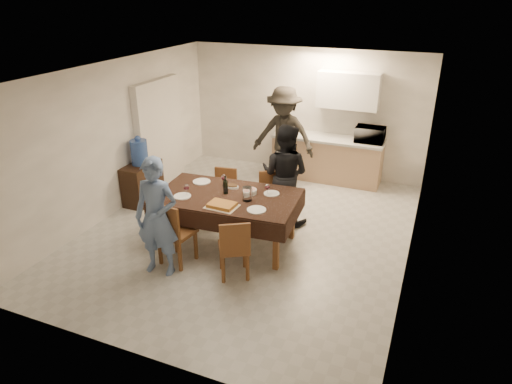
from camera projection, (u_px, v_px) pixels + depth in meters
floor at (249, 231)px, 7.53m from camera, size 5.00×6.00×0.02m
ceiling at (248, 71)px, 6.46m from camera, size 5.00×6.00×0.02m
wall_back at (305, 112)px, 9.52m from camera, size 5.00×0.02×2.60m
wall_front at (128, 254)px, 4.47m from camera, size 5.00×0.02×2.60m
wall_left at (116, 138)px, 7.86m from camera, size 0.02×6.00×2.60m
wall_right at (419, 182)px, 6.13m from camera, size 0.02×6.00×2.60m
stub_partition at (160, 134)px, 8.95m from camera, size 0.15×1.40×2.10m
kitchen_base_cabinet at (327, 160)px, 9.40m from camera, size 2.20×0.60×0.86m
kitchen_worktop at (328, 138)px, 9.21m from camera, size 2.24×0.64×0.05m
upper_cabinet at (348, 90)px, 8.83m from camera, size 1.20×0.34×0.70m
dining_table at (227, 198)px, 6.87m from camera, size 2.20×1.39×0.83m
chair_near_left at (173, 228)px, 6.39m from camera, size 0.51×0.51×0.54m
chair_near_right at (231, 243)px, 6.11m from camera, size 0.56×0.59×0.49m
chair_far_left at (221, 192)px, 7.70m from camera, size 0.44×0.44×0.47m
chair_far_right at (271, 198)px, 7.36m from camera, size 0.56×0.58×0.51m
console at (143, 183)px, 8.43m from camera, size 0.40×0.80×0.74m
water_jug at (139, 152)px, 8.19m from camera, size 0.30×0.30×0.45m
wine_bottle at (225, 185)px, 6.85m from camera, size 0.07×0.07×0.29m
water_pitcher at (247, 194)px, 6.65m from camera, size 0.14×0.14×0.21m
savoury_tart at (222, 205)px, 6.49m from camera, size 0.46×0.35×0.06m
salad_bowl at (250, 192)px, 6.89m from camera, size 0.19×0.19×0.08m
mushroom_dish at (232, 187)px, 7.10m from camera, size 0.19×0.19×0.03m
wine_glass_a at (187, 190)px, 6.79m from camera, size 0.09×0.09×0.19m
wine_glass_b at (267, 189)px, 6.84m from camera, size 0.08×0.08×0.17m
wine_glass_c at (224, 180)px, 7.14m from camera, size 0.09×0.09×0.20m
plate_near_left at (182, 196)px, 6.81m from camera, size 0.26×0.26×0.02m
plate_near_right at (257, 210)px, 6.39m from camera, size 0.27×0.27×0.02m
plate_far_left at (202, 182)px, 7.31m from camera, size 0.28×0.28×0.02m
plate_far_right at (272, 193)px, 6.90m from camera, size 0.24×0.24×0.01m
microwave at (370, 134)px, 8.86m from camera, size 0.56×0.38×0.31m
person_near at (157, 217)px, 6.15m from camera, size 0.66×0.48×1.70m
person_far at (285, 174)px, 7.54m from camera, size 0.87×0.70×1.71m
person_kitchen at (284, 136)px, 9.07m from camera, size 1.26×0.73×1.95m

